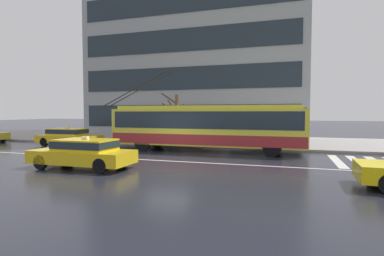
{
  "coord_description": "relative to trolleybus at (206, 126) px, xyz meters",
  "views": [
    {
      "loc": [
        6.24,
        -15.22,
        2.43
      ],
      "look_at": [
        0.28,
        3.55,
        1.41
      ],
      "focal_mm": 28.54,
      "sensor_mm": 36.0,
      "label": 1
    }
  ],
  "objects": [
    {
      "name": "pedestrian_approaching_curb",
      "position": [
        -3.77,
        3.83,
        0.24
      ],
      "size": [
        1.49,
        1.49,
        2.02
      ],
      "color": "black",
      "rests_on": "sidewalk_slab"
    },
    {
      "name": "trolleybus",
      "position": [
        0.0,
        0.0,
        0.0
      ],
      "size": [
        13.13,
        2.62,
        5.09
      ],
      "color": "yellow",
      "rests_on": "ground_plane"
    },
    {
      "name": "crosswalk_stripe_center",
      "position": [
        8.98,
        -1.71,
        -1.56
      ],
      "size": [
        0.44,
        4.4,
        0.01
      ],
      "primitive_type": "cube",
      "color": "beige",
      "rests_on": "ground_plane"
    },
    {
      "name": "street_tree_bare",
      "position": [
        -3.23,
        3.3,
        0.63
      ],
      "size": [
        1.46,
        1.65,
        3.76
      ],
      "color": "brown",
      "rests_on": "sidewalk_slab"
    },
    {
      "name": "taxi_queued_behind_bus",
      "position": [
        -10.32,
        0.05,
        -0.86
      ],
      "size": [
        4.67,
        1.84,
        1.39
      ],
      "color": "yellow",
      "rests_on": "ground_plane"
    },
    {
      "name": "office_tower_corner_left",
      "position": [
        -5.05,
        16.97,
        13.57
      ],
      "size": [
        23.63,
        13.82,
        30.26
      ],
      "color": "#92999C",
      "rests_on": "ground_plane"
    },
    {
      "name": "bus_shelter",
      "position": [
        -1.12,
        3.16,
        0.4
      ],
      "size": [
        4.09,
        1.63,
        2.45
      ],
      "color": "gray",
      "rests_on": "sidewalk_slab"
    },
    {
      "name": "ground_plane",
      "position": [
        -1.39,
        -3.01,
        -1.57
      ],
      "size": [
        160.0,
        160.0,
        0.0
      ],
      "primitive_type": "plane",
      "color": "#20212A"
    },
    {
      "name": "sidewalk_slab",
      "position": [
        -1.39,
        6.6,
        -1.5
      ],
      "size": [
        80.0,
        10.0,
        0.14
      ],
      "primitive_type": "cube",
      "color": "gray",
      "rests_on": "ground_plane"
    },
    {
      "name": "taxi_oncoming_near",
      "position": [
        -3.6,
        -7.14,
        -0.86
      ],
      "size": [
        4.48,
        1.84,
        1.39
      ],
      "color": "yellow",
      "rests_on": "ground_plane"
    },
    {
      "name": "lane_centre_line",
      "position": [
        -1.39,
        -4.21,
        -1.56
      ],
      "size": [
        72.0,
        0.14,
        0.01
      ],
      "primitive_type": "cube",
      "color": "silver",
      "rests_on": "ground_plane"
    },
    {
      "name": "crosswalk_stripe_inner_a",
      "position": [
        8.08,
        -1.71,
        -1.56
      ],
      "size": [
        0.44,
        4.4,
        0.01
      ],
      "primitive_type": "cube",
      "color": "beige",
      "rests_on": "ground_plane"
    },
    {
      "name": "crosswalk_stripe_edge_near",
      "position": [
        7.18,
        -1.71,
        -1.56
      ],
      "size": [
        0.44,
        4.4,
        0.01
      ],
      "primitive_type": "cube",
      "color": "beige",
      "rests_on": "ground_plane"
    },
    {
      "name": "pedestrian_at_shelter",
      "position": [
        3.9,
        2.17,
        0.21
      ],
      "size": [
        1.26,
        1.26,
        2.0
      ],
      "color": "#4F4650",
      "rests_on": "sidewalk_slab"
    }
  ]
}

